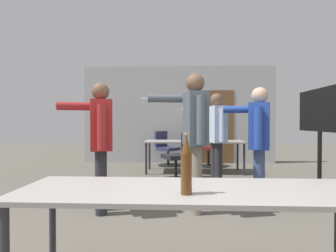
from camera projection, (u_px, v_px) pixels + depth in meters
name	position (u px, v px, depth m)	size (l,w,h in m)	color
back_wall	(180.00, 115.00, 7.45)	(5.40, 0.12, 2.74)	#B2B5B7
conference_table_near	(194.00, 198.00, 1.72)	(2.30, 0.68, 0.72)	gray
conference_table_far	(194.00, 143.00, 6.03)	(2.26, 0.77, 0.72)	gray
tv_screen	(320.00, 127.00, 3.95)	(0.44, 1.26, 1.67)	black
person_far_watching	(216.00, 131.00, 4.57)	(0.85, 0.61, 1.66)	#28282D
person_right_polo	(99.00, 135.00, 3.34)	(0.90, 0.64, 1.66)	#28282D
person_center_tall	(194.00, 128.00, 3.36)	(0.88, 0.63, 1.78)	slate
person_near_casual	(258.00, 135.00, 3.60)	(0.70, 0.83, 1.64)	#3D4C75
office_chair_far_right	(166.00, 150.00, 6.97)	(0.69, 0.68, 0.91)	black
office_chair_near_pushed	(179.00, 158.00, 5.23)	(0.67, 0.64, 0.93)	black
office_chair_side_rolled	(206.00, 149.00, 6.86)	(0.69, 0.67, 0.95)	black
beer_bottle	(186.00, 165.00, 1.58)	(0.07, 0.07, 0.37)	#563314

